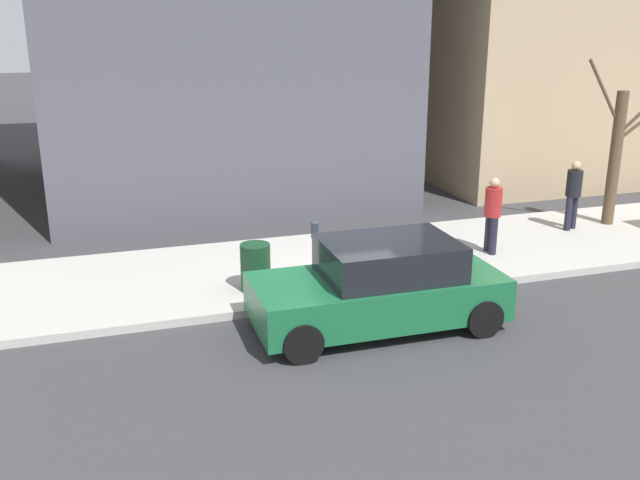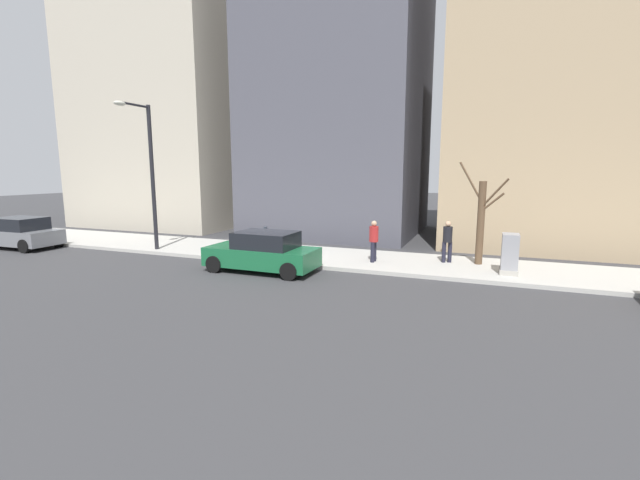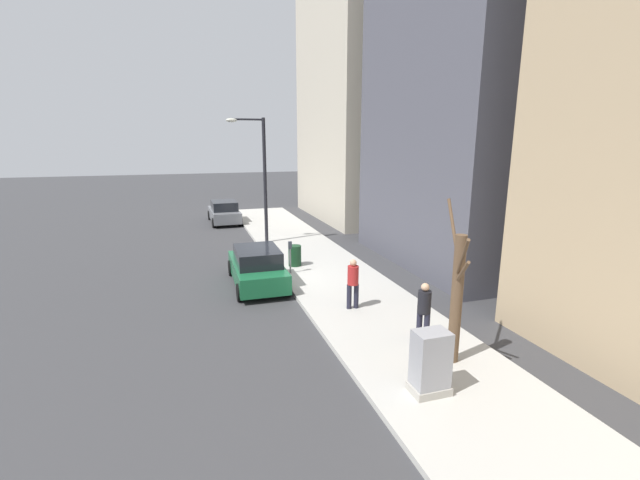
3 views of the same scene
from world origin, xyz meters
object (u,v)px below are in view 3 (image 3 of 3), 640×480
(parked_car_green, at_px, (257,267))
(office_block_center, at_px, (503,73))
(streetlamp, at_px, (260,170))
(office_tower_right, at_px, (392,76))
(parked_car_grey, at_px, (224,212))
(pedestrian_midblock, at_px, (353,281))
(bare_tree, at_px, (457,295))
(utility_box, at_px, (430,363))
(parking_meter, at_px, (290,254))
(pedestrian_near_meter, at_px, (424,309))
(trash_bin, at_px, (295,256))

(parked_car_green, height_order, office_block_center, office_block_center)
(streetlamp, height_order, office_tower_right, office_tower_right)
(office_block_center, bearing_deg, parked_car_grey, 131.36)
(streetlamp, relative_size, pedestrian_midblock, 3.92)
(bare_tree, distance_m, pedestrian_midblock, 4.18)
(utility_box, relative_size, bare_tree, 0.36)
(parked_car_green, height_order, parking_meter, parked_car_green)
(streetlamp, xyz_separation_m, pedestrian_near_meter, (2.18, -12.89, -2.93))
(parked_car_grey, xyz_separation_m, parking_meter, (1.50, -12.89, 0.24))
(utility_box, bearing_deg, parked_car_grey, 96.05)
(trash_bin, height_order, office_block_center, office_block_center)
(office_block_center, bearing_deg, utility_box, -133.63)
(office_block_center, bearing_deg, bare_tree, -132.50)
(bare_tree, xyz_separation_m, trash_bin, (-1.69, 9.28, -1.29))
(pedestrian_midblock, bearing_deg, parked_car_green, -50.30)
(parking_meter, height_order, pedestrian_midblock, pedestrian_midblock)
(streetlamp, xyz_separation_m, office_tower_right, (10.79, 6.71, 5.93))
(pedestrian_near_meter, relative_size, pedestrian_midblock, 1.00)
(parked_car_green, bearing_deg, trash_bin, 41.77)
(utility_box, height_order, streetlamp, streetlamp)
(bare_tree, bearing_deg, trash_bin, 100.33)
(pedestrian_near_meter, xyz_separation_m, office_tower_right, (8.61, 19.60, 8.86))
(bare_tree, distance_m, trash_bin, 9.52)
(trash_bin, distance_m, office_block_center, 12.21)
(parked_car_green, height_order, pedestrian_near_meter, pedestrian_near_meter)
(parked_car_green, bearing_deg, parked_car_grey, 90.57)
(bare_tree, xyz_separation_m, office_tower_right, (8.48, 20.80, 8.06))
(parked_car_green, distance_m, trash_bin, 2.58)
(pedestrian_near_meter, height_order, office_tower_right, office_tower_right)
(parked_car_green, bearing_deg, utility_box, -74.33)
(utility_box, bearing_deg, office_block_center, 46.37)
(parked_car_green, height_order, trash_bin, parked_car_green)
(utility_box, height_order, pedestrian_near_meter, pedestrian_near_meter)
(parked_car_green, height_order, bare_tree, bare_tree)
(parked_car_green, bearing_deg, pedestrian_near_meter, -60.77)
(parked_car_grey, height_order, parking_meter, parked_car_grey)
(utility_box, bearing_deg, bare_tree, 38.66)
(pedestrian_near_meter, relative_size, office_tower_right, 0.08)
(parked_car_grey, bearing_deg, streetlamp, -80.93)
(parked_car_grey, xyz_separation_m, streetlamp, (1.33, -7.06, 3.28))
(streetlamp, bearing_deg, office_block_center, -30.03)
(pedestrian_midblock, bearing_deg, streetlamp, -78.39)
(parked_car_grey, relative_size, trash_bin, 4.72)
(streetlamp, bearing_deg, trash_bin, -82.69)
(utility_box, xyz_separation_m, office_tower_right, (9.77, 21.83, 9.09))
(parked_car_green, distance_m, office_tower_right, 20.15)
(bare_tree, bearing_deg, office_tower_right, 67.83)
(parking_meter, relative_size, pedestrian_near_meter, 0.81)
(trash_bin, xyz_separation_m, pedestrian_near_meter, (1.56, -8.08, 0.49))
(bare_tree, relative_size, pedestrian_near_meter, 2.39)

